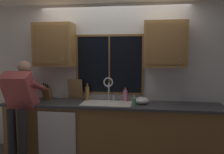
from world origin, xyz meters
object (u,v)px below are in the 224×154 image
(soap_dispenser, at_px, (134,102))
(bottle_tall_clear, at_px, (125,95))
(mixing_bowl, at_px, (142,101))
(bottle_green_glass, at_px, (87,93))
(cutting_board, at_px, (75,89))
(knife_block, at_px, (47,93))
(person_standing, at_px, (20,102))

(soap_dispenser, height_order, bottle_tall_clear, bottle_tall_clear)
(mixing_bowl, relative_size, bottle_green_glass, 0.77)
(cutting_board, xyz_separation_m, mixing_bowl, (1.15, -0.18, -0.12))
(bottle_green_glass, xyz_separation_m, bottle_tall_clear, (0.65, 0.02, -0.03))
(knife_block, xyz_separation_m, mixing_bowl, (1.62, -0.10, -0.06))
(person_standing, relative_size, bottle_green_glass, 5.35)
(cutting_board, distance_m, bottle_green_glass, 0.23)
(mixing_bowl, height_order, bottle_green_glass, bottle_green_glass)
(soap_dispenser, bearing_deg, knife_block, 167.75)
(person_standing, relative_size, knife_block, 4.99)
(mixing_bowl, bearing_deg, bottle_green_glass, 170.89)
(bottle_green_glass, bearing_deg, soap_dispenser, -24.91)
(soap_dispenser, xyz_separation_m, bottle_green_glass, (-0.81, 0.38, 0.05))
(soap_dispenser, relative_size, bottle_tall_clear, 0.76)
(knife_block, height_order, mixing_bowl, knife_block)
(mixing_bowl, xyz_separation_m, bottle_green_glass, (-0.93, 0.15, 0.07))
(soap_dispenser, bearing_deg, cutting_board, 158.30)
(knife_block, distance_m, bottle_tall_clear, 1.35)
(bottle_green_glass, height_order, bottle_tall_clear, bottle_green_glass)
(knife_block, bearing_deg, person_standing, -117.11)
(knife_block, relative_size, bottle_tall_clear, 1.34)
(person_standing, distance_m, cutting_board, 0.91)
(person_standing, height_order, mixing_bowl, person_standing)
(person_standing, height_order, soap_dispenser, person_standing)
(cutting_board, distance_m, bottle_tall_clear, 0.87)
(person_standing, bearing_deg, knife_block, 62.89)
(soap_dispenser, distance_m, bottle_tall_clear, 0.43)
(cutting_board, height_order, mixing_bowl, cutting_board)
(mixing_bowl, relative_size, bottle_tall_clear, 0.96)
(knife_block, bearing_deg, mixing_bowl, -3.49)
(mixing_bowl, distance_m, bottle_green_glass, 0.94)
(bottle_green_glass, bearing_deg, bottle_tall_clear, 1.98)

